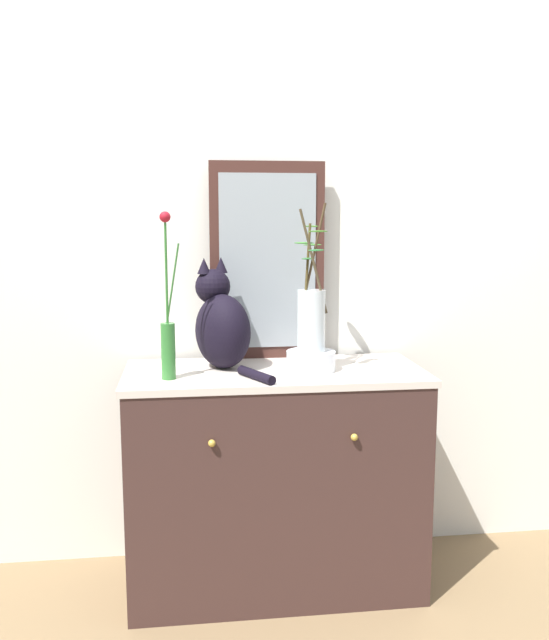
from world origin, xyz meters
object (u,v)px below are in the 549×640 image
vase_slim_green (168,335)px  vase_glass_clear (311,316)px  bowl_porcelain (311,361)px  sideboard (275,478)px  cat_sitting (221,324)px  mirror_leaning (268,261)px

vase_slim_green → vase_glass_clear: vase_glass_clear is taller
bowl_porcelain → sideboard: bearing=168.4°
vase_glass_clear → sideboard: bearing=168.6°
cat_sitting → bowl_porcelain: size_ratio=2.51×
vase_slim_green → bowl_porcelain: (0.50, 0.06, -0.12)m
sideboard → vase_slim_green: 0.68m
mirror_leaning → cat_sitting: mirror_leaning is taller
vase_slim_green → sideboard: bearing=13.7°
cat_sitting → vase_slim_green: size_ratio=0.78×
bowl_porcelain → vase_glass_clear: (0.00, 0.00, 0.16)m
vase_glass_clear → mirror_leaning: bearing=117.3°
sideboard → cat_sitting: size_ratio=2.43×
cat_sitting → vase_slim_green: (-0.19, -0.15, -0.01)m
cat_sitting → sideboard: bearing=-18.3°
sideboard → cat_sitting: (-0.18, 0.06, 0.57)m
vase_glass_clear → cat_sitting: bearing=164.5°
bowl_porcelain → vase_slim_green: bearing=-172.7°
mirror_leaning → vase_slim_green: (-0.37, -0.31, -0.22)m
sideboard → vase_slim_green: (-0.37, -0.09, 0.56)m
sideboard → bowl_porcelain: bowl_porcelain is taller
cat_sitting → vase_glass_clear: vase_glass_clear is taller
sideboard → bowl_porcelain: size_ratio=6.10×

